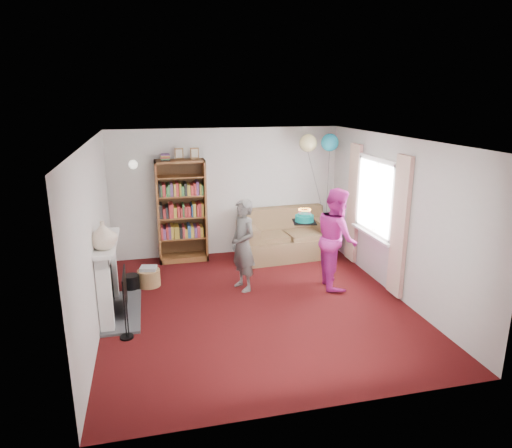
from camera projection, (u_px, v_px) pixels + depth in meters
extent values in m
plane|color=#370A08|center=(256.00, 305.00, 6.99)|extent=(5.00, 5.00, 0.00)
cube|color=silver|center=(227.00, 192.00, 9.00)|extent=(4.50, 0.02, 2.50)
cube|color=silver|center=(94.00, 237.00, 6.15)|extent=(0.02, 5.00, 2.50)
cube|color=silver|center=(396.00, 217.00, 7.15)|extent=(0.02, 5.00, 2.50)
cube|color=white|center=(256.00, 139.00, 6.31)|extent=(4.50, 5.00, 0.01)
cube|color=#3F3F42|center=(122.00, 311.00, 6.73)|extent=(0.55, 1.40, 0.04)
cube|color=white|center=(105.00, 296.00, 6.04)|extent=(0.18, 0.14, 1.06)
cube|color=white|center=(111.00, 267.00, 7.07)|extent=(0.18, 0.14, 1.06)
cube|color=white|center=(105.00, 249.00, 6.43)|extent=(0.18, 1.24, 0.16)
cube|color=white|center=(107.00, 242.00, 6.41)|extent=(0.28, 1.35, 0.05)
cube|color=black|center=(107.00, 283.00, 6.57)|extent=(0.10, 0.80, 0.86)
cube|color=black|center=(125.00, 291.00, 6.66)|extent=(0.02, 0.70, 0.60)
cylinder|color=black|center=(125.00, 316.00, 5.94)|extent=(0.18, 0.18, 0.64)
cylinder|color=black|center=(131.00, 283.00, 7.48)|extent=(0.26, 0.26, 0.26)
cube|color=white|center=(379.00, 160.00, 7.48)|extent=(0.08, 1.30, 0.08)
cube|color=white|center=(373.00, 233.00, 7.82)|extent=(0.08, 1.30, 0.08)
cube|color=white|center=(378.00, 197.00, 7.66)|extent=(0.01, 1.15, 1.20)
cube|color=white|center=(372.00, 234.00, 7.82)|extent=(0.14, 1.32, 0.04)
cube|color=beige|center=(400.00, 227.00, 6.96)|extent=(0.07, 0.38, 2.20)
cube|color=beige|center=(353.00, 204.00, 8.50)|extent=(0.07, 0.38, 2.20)
cylinder|color=gold|center=(133.00, 163.00, 8.38)|extent=(0.04, 0.12, 0.04)
sphere|color=white|center=(133.00, 164.00, 8.30)|extent=(0.16, 0.16, 0.16)
cube|color=#472B14|center=(181.00, 209.00, 8.83)|extent=(0.92, 0.04, 1.95)
cube|color=brown|center=(158.00, 213.00, 8.55)|extent=(0.04, 0.42, 1.95)
cube|color=brown|center=(205.00, 210.00, 8.75)|extent=(0.04, 0.42, 1.95)
cube|color=brown|center=(180.00, 161.00, 8.39)|extent=(0.92, 0.42, 0.04)
cube|color=brown|center=(184.00, 257.00, 8.90)|extent=(0.92, 0.42, 0.10)
cube|color=brown|center=(183.00, 237.00, 8.79)|extent=(0.84, 0.38, 0.03)
cube|color=brown|center=(182.00, 216.00, 8.68)|extent=(0.84, 0.38, 0.02)
cube|color=brown|center=(181.00, 195.00, 8.57)|extent=(0.84, 0.38, 0.02)
cube|color=brown|center=(180.00, 176.00, 8.47)|extent=(0.84, 0.38, 0.02)
cube|color=maroon|center=(165.00, 157.00, 8.29)|extent=(0.16, 0.22, 0.12)
cube|color=brown|center=(179.00, 154.00, 8.40)|extent=(0.16, 0.02, 0.20)
cube|color=brown|center=(195.00, 153.00, 8.47)|extent=(0.16, 0.02, 0.20)
cube|color=brown|center=(285.00, 246.00, 9.05)|extent=(1.75, 0.93, 0.41)
cube|color=brown|center=(281.00, 224.00, 9.27)|extent=(1.75, 0.24, 0.72)
cube|color=brown|center=(248.00, 239.00, 8.82)|extent=(0.24, 0.88, 0.57)
cube|color=brown|center=(321.00, 234.00, 9.16)|extent=(0.24, 0.88, 0.57)
cube|color=brown|center=(267.00, 238.00, 8.82)|extent=(0.74, 0.63, 0.12)
cube|color=brown|center=(306.00, 235.00, 8.99)|extent=(0.74, 0.63, 0.12)
cylinder|color=#956F45|center=(149.00, 278.00, 7.65)|extent=(0.38, 0.38, 0.28)
cube|color=beige|center=(148.00, 268.00, 7.61)|extent=(0.26, 0.21, 0.06)
imported|color=black|center=(243.00, 245.00, 7.37)|extent=(0.53, 0.64, 1.52)
imported|color=#C72796|center=(337.00, 238.00, 7.49)|extent=(0.74, 0.89, 1.67)
cube|color=black|center=(304.00, 222.00, 7.42)|extent=(0.36, 0.36, 0.02)
cylinder|color=#0A7F74|center=(304.00, 218.00, 7.40)|extent=(0.30, 0.30, 0.10)
cylinder|color=#0A7F74|center=(304.00, 215.00, 7.38)|extent=(0.22, 0.22, 0.04)
cylinder|color=#DE62AF|center=(310.00, 212.00, 7.39)|extent=(0.01, 0.01, 0.09)
sphere|color=orange|center=(310.00, 209.00, 7.38)|extent=(0.02, 0.02, 0.02)
cylinder|color=#DE62AF|center=(309.00, 212.00, 7.42)|extent=(0.01, 0.01, 0.09)
sphere|color=orange|center=(309.00, 209.00, 7.41)|extent=(0.02, 0.02, 0.02)
cylinder|color=#DE62AF|center=(307.00, 212.00, 7.45)|extent=(0.01, 0.01, 0.09)
sphere|color=orange|center=(307.00, 209.00, 7.43)|extent=(0.02, 0.02, 0.02)
cylinder|color=#DE62AF|center=(305.00, 211.00, 7.46)|extent=(0.01, 0.01, 0.09)
sphere|color=orange|center=(305.00, 208.00, 7.45)|extent=(0.02, 0.02, 0.02)
cylinder|color=#DE62AF|center=(303.00, 211.00, 7.46)|extent=(0.01, 0.01, 0.09)
sphere|color=orange|center=(303.00, 208.00, 7.45)|extent=(0.02, 0.02, 0.02)
cylinder|color=#DE62AF|center=(301.00, 211.00, 7.45)|extent=(0.01, 0.01, 0.09)
sphere|color=orange|center=(301.00, 208.00, 7.44)|extent=(0.02, 0.02, 0.02)
cylinder|color=#DE62AF|center=(300.00, 212.00, 7.43)|extent=(0.01, 0.01, 0.09)
sphere|color=orange|center=(300.00, 209.00, 7.42)|extent=(0.02, 0.02, 0.02)
cylinder|color=#DE62AF|center=(299.00, 212.00, 7.40)|extent=(0.01, 0.01, 0.09)
sphere|color=orange|center=(299.00, 209.00, 7.39)|extent=(0.02, 0.02, 0.02)
cylinder|color=#DE62AF|center=(299.00, 213.00, 7.37)|extent=(0.01, 0.01, 0.09)
sphere|color=orange|center=(299.00, 210.00, 7.36)|extent=(0.02, 0.02, 0.02)
cylinder|color=#DE62AF|center=(300.00, 213.00, 7.34)|extent=(0.01, 0.01, 0.09)
sphere|color=orange|center=(300.00, 210.00, 7.32)|extent=(0.02, 0.02, 0.02)
cylinder|color=#DE62AF|center=(301.00, 214.00, 7.31)|extent=(0.01, 0.01, 0.09)
sphere|color=orange|center=(301.00, 211.00, 7.30)|extent=(0.02, 0.02, 0.02)
cylinder|color=#DE62AF|center=(303.00, 214.00, 7.29)|extent=(0.01, 0.01, 0.09)
sphere|color=orange|center=(303.00, 211.00, 7.28)|extent=(0.02, 0.02, 0.02)
cylinder|color=#DE62AF|center=(305.00, 214.00, 7.29)|extent=(0.01, 0.01, 0.09)
sphere|color=orange|center=(305.00, 211.00, 7.27)|extent=(0.02, 0.02, 0.02)
cylinder|color=#DE62AF|center=(307.00, 214.00, 7.29)|extent=(0.01, 0.01, 0.09)
sphere|color=orange|center=(307.00, 211.00, 7.28)|extent=(0.02, 0.02, 0.02)
cylinder|color=#DE62AF|center=(309.00, 214.00, 7.31)|extent=(0.01, 0.01, 0.09)
sphere|color=orange|center=(309.00, 211.00, 7.29)|extent=(0.02, 0.02, 0.02)
cylinder|color=#DE62AF|center=(310.00, 213.00, 7.33)|extent=(0.01, 0.01, 0.09)
sphere|color=orange|center=(310.00, 210.00, 7.32)|extent=(0.02, 0.02, 0.02)
cylinder|color=#DE62AF|center=(310.00, 213.00, 7.36)|extent=(0.01, 0.01, 0.09)
sphere|color=orange|center=(310.00, 210.00, 7.35)|extent=(0.02, 0.02, 0.02)
sphere|color=#3F3F3F|center=(326.00, 224.00, 8.90)|extent=(0.02, 0.02, 0.02)
sphere|color=teal|center=(330.00, 142.00, 8.77)|extent=(0.34, 0.34, 0.34)
sphere|color=#FFEF9B|center=(308.00, 143.00, 8.68)|extent=(0.34, 0.34, 0.34)
imported|color=beige|center=(103.00, 235.00, 6.02)|extent=(0.38, 0.38, 0.38)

